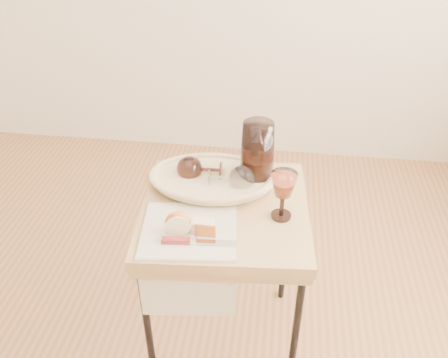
% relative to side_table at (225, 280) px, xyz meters
% --- Properties ---
extents(side_table, '(0.57, 0.57, 0.67)m').
position_rel_side_table_xyz_m(side_table, '(0.00, 0.00, 0.00)').
color(side_table, olive).
rests_on(side_table, floor).
extents(tea_towel, '(0.31, 0.28, 0.01)m').
position_rel_side_table_xyz_m(tea_towel, '(-0.09, -0.13, 0.34)').
color(tea_towel, beige).
rests_on(tea_towel, side_table).
extents(bread_basket, '(0.38, 0.27, 0.05)m').
position_rel_side_table_xyz_m(bread_basket, '(-0.06, 0.10, 0.36)').
color(bread_basket, tan).
rests_on(bread_basket, side_table).
extents(goblet_lying_a, '(0.14, 0.09, 0.09)m').
position_rel_side_table_xyz_m(goblet_lying_a, '(-0.09, 0.12, 0.39)').
color(goblet_lying_a, '#42231C').
rests_on(goblet_lying_a, bread_basket).
extents(goblet_lying_b, '(0.14, 0.09, 0.08)m').
position_rel_side_table_xyz_m(goblet_lying_b, '(-0.00, 0.08, 0.39)').
color(goblet_lying_b, white).
rests_on(goblet_lying_b, bread_basket).
extents(pitcher, '(0.17, 0.25, 0.27)m').
position_rel_side_table_xyz_m(pitcher, '(0.09, 0.14, 0.45)').
color(pitcher, black).
rests_on(pitcher, side_table).
extents(wine_goblet, '(0.09, 0.09, 0.16)m').
position_rel_side_table_xyz_m(wine_goblet, '(0.18, -0.03, 0.42)').
color(wine_goblet, white).
rests_on(wine_goblet, side_table).
extents(apple_half, '(0.08, 0.05, 0.07)m').
position_rel_side_table_xyz_m(apple_half, '(-0.12, -0.14, 0.38)').
color(apple_half, red).
rests_on(apple_half, tea_towel).
extents(apple_wedge, '(0.06, 0.03, 0.04)m').
position_rel_side_table_xyz_m(apple_wedge, '(-0.05, -0.14, 0.36)').
color(apple_wedge, '#FFE7B3').
rests_on(apple_wedge, tea_towel).
extents(table_knife, '(0.21, 0.04, 0.02)m').
position_rel_side_table_xyz_m(table_knife, '(-0.06, -0.19, 0.35)').
color(table_knife, silver).
rests_on(table_knife, tea_towel).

